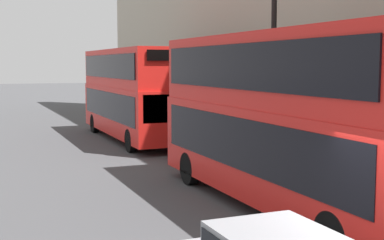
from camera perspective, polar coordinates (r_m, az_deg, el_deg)
bus_leading at (r=13.62m, az=9.91°, el=0.67°), size 2.59×10.32×4.47m
bus_second_in_queue at (r=26.17m, az=-6.35°, el=3.16°), size 2.59×10.31×4.41m
street_lamp at (r=18.00m, az=8.70°, el=8.35°), size 0.44×0.44×7.35m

